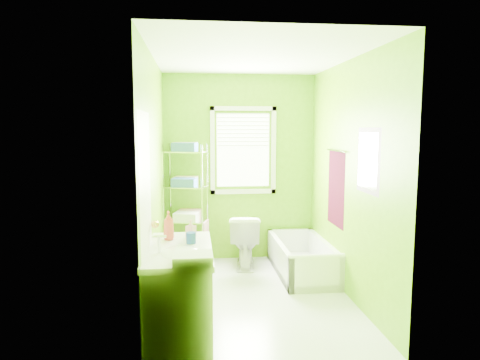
{
  "coord_description": "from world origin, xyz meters",
  "views": [
    {
      "loc": [
        -0.65,
        -4.51,
        1.87
      ],
      "look_at": [
        -0.12,
        0.25,
        1.28
      ],
      "focal_mm": 32.0,
      "sensor_mm": 36.0,
      "label": 1
    }
  ],
  "objects": [
    {
      "name": "wire_shelf_unit",
      "position": [
        -0.73,
        1.22,
        1.02
      ],
      "size": [
        0.62,
        0.51,
        1.67
      ],
      "color": "silver",
      "rests_on": "ground"
    },
    {
      "name": "window",
      "position": [
        0.05,
        1.42,
        1.61
      ],
      "size": [
        0.92,
        0.05,
        1.22
      ],
      "color": "white",
      "rests_on": "ground"
    },
    {
      "name": "right_wall_decor",
      "position": [
        1.04,
        -0.02,
        1.32
      ],
      "size": [
        0.04,
        1.48,
        1.17
      ],
      "color": "#3E0718",
      "rests_on": "ground"
    },
    {
      "name": "bathtub",
      "position": [
        0.73,
        0.67,
        0.14
      ],
      "size": [
        0.65,
        1.39,
        0.45
      ],
      "color": "white",
      "rests_on": "ground"
    },
    {
      "name": "door",
      "position": [
        -1.04,
        -1.0,
        1.0
      ],
      "size": [
        0.09,
        0.8,
        2.0
      ],
      "color": "white",
      "rests_on": "ground"
    },
    {
      "name": "ground",
      "position": [
        0.0,
        0.0,
        0.0
      ],
      "size": [
        2.9,
        2.9,
        0.0
      ],
      "primitive_type": "plane",
      "color": "silver",
      "rests_on": "ground"
    },
    {
      "name": "vanity",
      "position": [
        -0.78,
        -0.87,
        0.45
      ],
      "size": [
        0.57,
        1.13,
        1.1
      ],
      "color": "silver",
      "rests_on": "ground"
    },
    {
      "name": "toilet",
      "position": [
        0.03,
        1.07,
        0.36
      ],
      "size": [
        0.49,
        0.75,
        0.72
      ],
      "primitive_type": "imported",
      "rotation": [
        0.0,
        0.0,
        3.01
      ],
      "color": "white",
      "rests_on": "ground"
    },
    {
      "name": "room_envelope",
      "position": [
        0.0,
        0.0,
        1.55
      ],
      "size": [
        2.14,
        2.94,
        2.62
      ],
      "color": "#5F9C07",
      "rests_on": "ground"
    }
  ]
}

